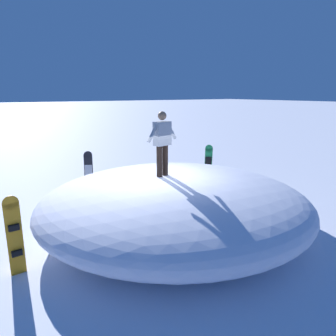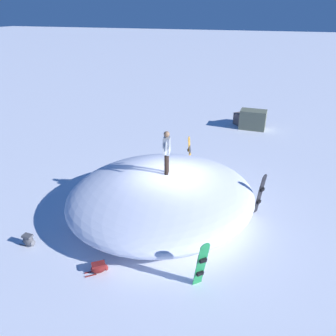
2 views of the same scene
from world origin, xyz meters
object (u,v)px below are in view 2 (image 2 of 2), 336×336
Objects in this scene: snowboarder_standing at (167,150)px; snowboard_secondary_upright at (201,264)px; snowboard_primary_upright at (190,153)px; snowboard_tertiary_upright at (260,193)px; backpack_far at (99,268)px; backpack_near at (29,240)px.

snowboard_secondary_upright is at bearing 33.12° from snowboarder_standing.
snowboard_primary_upright is 4.27m from snowboard_tertiary_upright.
snowboarder_standing is 0.95× the size of snowboard_tertiary_upright.
snowboard_primary_upright is 2.60× the size of backpack_far.
snowboard_tertiary_upright is at bearing 52.86° from snowboard_primary_upright.
backpack_far is (7.19, -0.51, -0.70)m from snowboard_primary_upright.
snowboard_tertiary_upright reaches higher than backpack_far.
snowboard_tertiary_upright is at bearing 139.69° from backpack_far.
snowboarder_standing is 2.90× the size of backpack_near.
snowboarder_standing is 2.45× the size of backpack_far.
snowboard_tertiary_upright reaches higher than backpack_near.
snowboard_secondary_upright is at bearing 98.28° from backpack_far.
backpack_far is at bearing -40.31° from snowboard_tertiary_upright.
backpack_near is 2.70m from backpack_far.
snowboard_secondary_upright is 2.96m from backpack_far.
backpack_far is at bearing -9.69° from snowboarder_standing.
snowboarder_standing reaches higher than snowboard_primary_upright.
snowboard_primary_upright is 3.09× the size of backpack_near.
backpack_near is at bearing -24.73° from snowboard_primary_upright.
snowboard_secondary_upright is 0.98× the size of snowboard_tertiary_upright.
backpack_far is (0.25, 2.69, -0.05)m from backpack_near.
snowboard_primary_upright is 7.24m from backpack_far.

